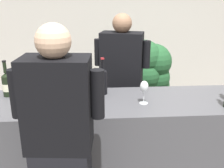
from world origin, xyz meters
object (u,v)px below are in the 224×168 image
(wine_bottle_7, at_px, (82,85))
(person_server, at_px, (121,92))
(wine_bottle_6, at_px, (64,92))
(wine_bottle_2, at_px, (88,91))
(wine_bottle_1, at_px, (103,80))
(wine_bottle_8, at_px, (60,95))
(wine_glass, at_px, (144,88))
(potted_shrub, at_px, (149,75))
(person_guest, at_px, (62,161))
(wine_bottle_4, at_px, (7,84))
(wine_bottle_0, at_px, (63,83))

(wine_bottle_7, height_order, person_server, person_server)
(wine_bottle_6, xyz_separation_m, person_server, (0.54, 0.76, -0.30))
(wine_bottle_2, bearing_deg, wine_bottle_1, 63.47)
(wine_bottle_8, relative_size, person_server, 0.22)
(wine_bottle_2, distance_m, person_server, 0.89)
(wine_bottle_7, relative_size, person_server, 0.21)
(wine_glass, xyz_separation_m, person_server, (-0.10, 0.75, -0.32))
(wine_glass, bearing_deg, wine_bottle_2, -178.87)
(wine_bottle_8, relative_size, potted_shrub, 0.28)
(wine_bottle_8, bearing_deg, person_guest, -84.00)
(wine_bottle_2, xyz_separation_m, potted_shrub, (0.80, 1.40, -0.30))
(wine_bottle_1, xyz_separation_m, wine_bottle_4, (-0.83, 0.01, -0.02))
(wine_bottle_1, relative_size, person_guest, 0.19)
(wine_bottle_1, height_order, wine_bottle_2, wine_bottle_1)
(wine_bottle_7, xyz_separation_m, potted_shrub, (0.85, 1.26, -0.31))
(wine_bottle_7, distance_m, wine_glass, 0.52)
(wine_glass, bearing_deg, wine_bottle_4, 167.66)
(wine_bottle_4, xyz_separation_m, wine_bottle_6, (0.52, -0.26, 0.01))
(wine_bottle_6, bearing_deg, wine_bottle_1, 39.18)
(wine_glass, bearing_deg, potted_shrub, 76.18)
(wine_bottle_1, relative_size, wine_bottle_4, 1.03)
(person_server, bearing_deg, wine_bottle_1, -113.70)
(wine_bottle_8, height_order, person_guest, person_guest)
(wine_bottle_2, distance_m, wine_bottle_4, 0.75)
(wine_bottle_7, relative_size, wine_bottle_8, 0.98)
(wine_bottle_1, distance_m, wine_bottle_6, 0.41)
(wine_bottle_6, relative_size, potted_shrub, 0.24)
(wine_bottle_0, xyz_separation_m, person_guest, (0.06, -0.77, -0.27))
(person_guest, bearing_deg, wine_bottle_4, 124.53)
(wine_bottle_0, bearing_deg, potted_shrub, 48.54)
(wine_bottle_2, relative_size, wine_bottle_6, 1.06)
(wine_bottle_8, bearing_deg, wine_bottle_6, 78.23)
(wine_bottle_0, bearing_deg, wine_bottle_7, -32.49)
(wine_glass, bearing_deg, person_server, 97.78)
(wine_bottle_1, bearing_deg, potted_shrub, 59.76)
(wine_bottle_0, relative_size, wine_bottle_8, 0.93)
(wine_bottle_0, relative_size, wine_bottle_7, 0.95)
(wine_bottle_2, xyz_separation_m, person_server, (0.35, 0.76, -0.30))
(wine_glass, bearing_deg, wine_bottle_8, -170.53)
(person_guest, xyz_separation_m, potted_shrub, (0.96, 1.93, -0.03))
(wine_bottle_7, xyz_separation_m, wine_glass, (0.51, -0.13, 0.01))
(wine_bottle_1, xyz_separation_m, person_guest, (-0.29, -0.78, -0.28))
(wine_bottle_4, height_order, person_guest, person_guest)
(wine_bottle_7, relative_size, person_guest, 0.21)
(wine_bottle_6, xyz_separation_m, wine_bottle_8, (-0.02, -0.10, 0.02))
(wine_bottle_7, bearing_deg, potted_shrub, 56.02)
(wine_bottle_8, relative_size, wine_glass, 1.84)
(wine_bottle_2, xyz_separation_m, wine_glass, (0.45, 0.01, 0.01))
(wine_bottle_7, xyz_separation_m, person_guest, (-0.11, -0.67, -0.28))
(potted_shrub, bearing_deg, wine_bottle_1, -120.24)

